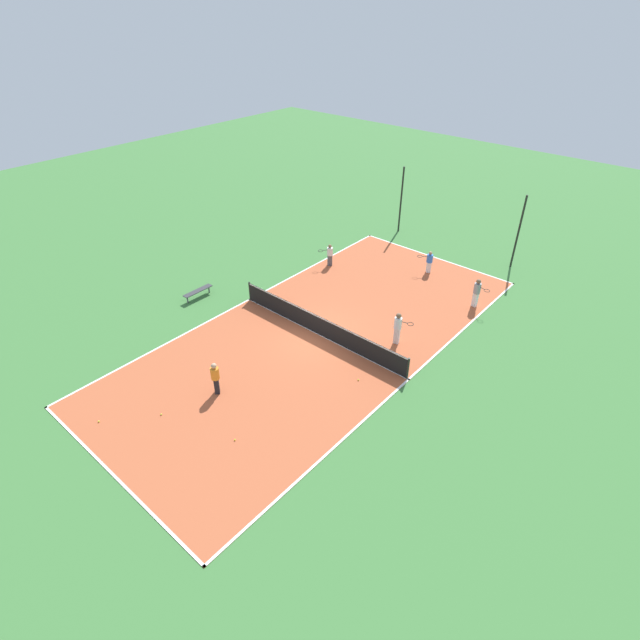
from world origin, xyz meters
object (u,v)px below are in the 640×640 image
tennis_net (320,325)px  tennis_ball_midcourt (235,440)px  player_far_white (330,254)px  tennis_ball_near_net (99,421)px  tennis_ball_left_sideline (358,380)px  fence_post_back_right (518,232)px  player_near_blue (429,261)px  player_near_white (398,326)px  bench (198,291)px  player_baseline_gray (477,291)px  fence_post_back_left (401,200)px  tennis_ball_right_alley (161,414)px  player_center_orange (215,376)px

tennis_net → tennis_ball_midcourt: tennis_net is taller
player_far_white → tennis_ball_near_net: player_far_white is taller
tennis_ball_left_sideline → fence_post_back_right: fence_post_back_right is taller
tennis_ball_near_net → tennis_ball_midcourt: size_ratio=1.00×
player_far_white → player_near_blue: (5.05, 3.19, -0.02)m
player_near_white → tennis_ball_left_sideline: 3.54m
tennis_ball_near_net → tennis_ball_midcourt: bearing=31.0°
bench → tennis_ball_midcourt: (9.50, -5.65, -0.33)m
tennis_net → player_near_blue: size_ratio=7.47×
tennis_net → player_baseline_gray: (4.52, 7.42, 0.37)m
player_far_white → tennis_ball_near_net: 16.27m
tennis_net → tennis_ball_near_net: bearing=-104.9°
tennis_ball_near_net → fence_post_back_left: size_ratio=0.02×
player_baseline_gray → tennis_ball_left_sideline: bearing=-81.7°
player_near_blue → player_near_white: (2.56, -7.26, 0.21)m
tennis_ball_left_sideline → tennis_net: bearing=156.8°
bench → tennis_ball_left_sideline: size_ratio=25.96×
tennis_ball_left_sideline → tennis_ball_midcourt: same height
fence_post_back_right → player_near_white: bearing=-94.5°
fence_post_back_left → tennis_ball_right_alley: bearing=-82.3°
tennis_net → player_far_white: (-4.39, 5.98, 0.21)m
fence_post_back_left → player_near_white: bearing=-57.0°
bench → player_center_orange: size_ratio=1.14×
player_center_orange → player_far_white: 12.60m
tennis_ball_right_alley → tennis_ball_near_net: size_ratio=1.00×
fence_post_back_left → fence_post_back_right: size_ratio=1.00×
player_far_white → tennis_ball_midcourt: bearing=58.9°
tennis_ball_midcourt → fence_post_back_right: bearing=84.4°
player_baseline_gray → tennis_ball_midcourt: 14.97m
bench → player_near_white: 11.24m
tennis_ball_midcourt → fence_post_back_right: 20.69m
fence_post_back_left → tennis_net: bearing=-72.7°
player_near_white → tennis_ball_left_sideline: bearing=-97.2°
player_far_white → player_near_white: player_near_white is taller
player_near_white → tennis_ball_midcourt: size_ratio=24.77×
tennis_ball_right_alley → fence_post_back_right: bearing=76.2°
bench → player_far_white: 8.24m
tennis_ball_left_sideline → fence_post_back_left: size_ratio=0.02×
player_center_orange → player_near_blue: bearing=-54.0°
tennis_ball_midcourt → fence_post_back_right: fence_post_back_right is taller
player_far_white → player_near_white: size_ratio=0.82×
player_center_orange → fence_post_back_left: (-3.57, 19.17, 1.37)m
player_near_blue → tennis_ball_near_net: bearing=42.0°
player_far_white → tennis_ball_near_net: (1.68, -16.17, -0.74)m
tennis_ball_midcourt → player_near_blue: bearing=94.9°
tennis_net → player_near_white: bearing=30.6°
bench → player_center_orange: (6.90, -4.34, 0.51)m
tennis_net → tennis_ball_midcourt: size_ratio=149.34×
bench → tennis_ball_left_sideline: bench is taller
bench → tennis_ball_midcourt: bearing=-120.7°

